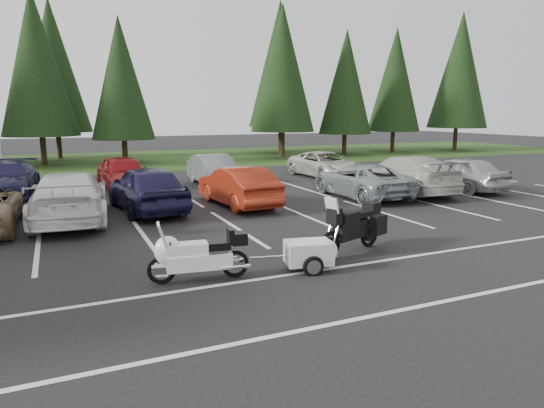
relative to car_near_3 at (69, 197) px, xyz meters
The scene contains 25 objects.
ground 5.71m from the car_near_3, 44.92° to the right, with size 120.00×120.00×0.00m, color black.
grass_strip 20.42m from the car_near_3, 78.68° to the left, with size 80.00×16.00×0.01m, color #223A12.
lake_water 51.64m from the car_near_3, 81.08° to the left, with size 70.00×50.00×0.02m, color gray.
stall_markings 4.54m from the car_near_3, 26.47° to the right, with size 32.00×16.00×0.01m, color silver.
conifer_4 19.78m from the car_near_3, 93.01° to the left, with size 4.80×4.80×11.17m.
conifer_5 18.69m from the car_near_3, 77.18° to the left, with size 4.14×4.14×9.63m.
conifer_6 24.88m from the car_near_3, 48.52° to the left, with size 4.93×4.93×11.48m.
conifer_7 28.37m from the car_near_3, 39.62° to the left, with size 4.27×4.27×9.94m.
conifer_8 33.23m from the car_near_3, 34.56° to the left, with size 4.53×4.53×10.56m.
conifer_9 37.79m from the car_near_3, 27.67° to the left, with size 5.19×5.19×12.10m.
conifer_back_b 24.25m from the car_near_3, 89.99° to the left, with size 4.97×4.97×11.58m.
conifer_back_c 29.82m from the car_near_3, 51.71° to the left, with size 5.50×5.50×12.81m.
car_near_3 is the anchor object (origin of this frame).
car_near_4 2.61m from the car_near_3, 14.40° to the left, with size 1.94×4.82×1.64m, color #1A173A.
car_near_5 5.80m from the car_near_3, ahead, with size 1.55×4.44×1.46m, color #9F2814.
car_near_6 11.03m from the car_near_3, ahead, with size 2.28×4.94×1.37m, color gray.
car_near_7 13.34m from the car_near_3, ahead, with size 2.27×5.59×1.62m, color beige.
car_near_8 16.06m from the car_near_3, ahead, with size 1.79×4.44×1.51m, color #A0A0A4.
car_far_1 6.61m from the car_near_3, 109.04° to the left, with size 1.98×4.86×1.41m, color #1B1940.
car_far_2 6.19m from the car_near_3, 67.41° to the left, with size 1.83×4.54×1.55m, color maroon.
car_far_3 8.68m from the car_near_3, 40.81° to the left, with size 1.52×4.37×1.44m, color slate.
car_far_4 14.17m from the car_near_3, 25.23° to the left, with size 2.25×4.88×1.36m, color beige.
touring_motorcycle 7.40m from the car_near_3, 72.46° to the right, with size 2.31×0.71×1.28m, color white, non-canonical shape.
cargo_trailer 8.70m from the car_near_3, 58.00° to the right, with size 1.44×0.81×0.67m, color silver, non-canonical shape.
adventure_motorcycle 9.06m from the car_near_3, 46.93° to the right, with size 2.49×0.87×1.52m, color black, non-canonical shape.
Camera 1 is at (-4.30, -12.38, 3.42)m, focal length 32.00 mm.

